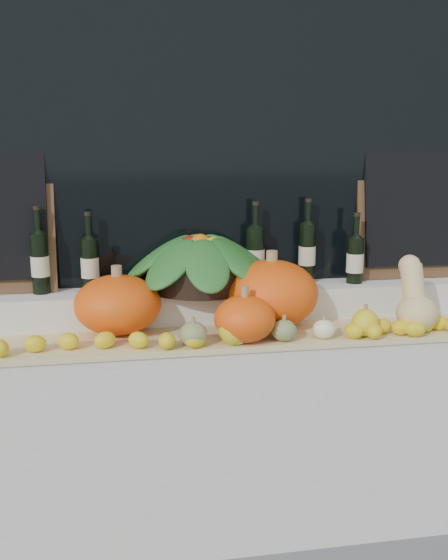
{
  "coord_description": "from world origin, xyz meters",
  "views": [
    {
      "loc": [
        -0.42,
        -0.95,
        1.65
      ],
      "look_at": [
        0.0,
        1.45,
        1.12
      ],
      "focal_mm": 40.0,
      "sensor_mm": 36.0,
      "label": 1
    }
  ],
  "objects_px": {
    "butternut_squash": "(415,302)",
    "produce_bowl": "(201,261)",
    "pumpkin_left": "(118,304)",
    "pumpkin_right": "(271,293)",
    "wine_bottle_tall": "(255,256)"
  },
  "relations": [
    {
      "from": "butternut_squash",
      "to": "produce_bowl",
      "type": "distance_m",
      "value": 0.91
    },
    {
      "from": "pumpkin_left",
      "to": "produce_bowl",
      "type": "xyz_separation_m",
      "value": [
        0.36,
        0.16,
        0.14
      ]
    },
    {
      "from": "pumpkin_left",
      "to": "pumpkin_right",
      "type": "height_order",
      "value": "pumpkin_right"
    },
    {
      "from": "pumpkin_left",
      "to": "wine_bottle_tall",
      "type": "relative_size",
      "value": 0.95
    },
    {
      "from": "butternut_squash",
      "to": "wine_bottle_tall",
      "type": "bearing_deg",
      "value": 149.44
    },
    {
      "from": "pumpkin_left",
      "to": "butternut_squash",
      "type": "bearing_deg",
      "value": -7.7
    },
    {
      "from": "pumpkin_right",
      "to": "wine_bottle_tall",
      "type": "relative_size",
      "value": 1.06
    },
    {
      "from": "pumpkin_right",
      "to": "produce_bowl",
      "type": "relative_size",
      "value": 0.57
    },
    {
      "from": "butternut_squash",
      "to": "produce_bowl",
      "type": "relative_size",
      "value": 0.44
    },
    {
      "from": "butternut_squash",
      "to": "wine_bottle_tall",
      "type": "distance_m",
      "value": 0.7
    },
    {
      "from": "produce_bowl",
      "to": "pumpkin_right",
      "type": "bearing_deg",
      "value": -30.75
    },
    {
      "from": "pumpkin_left",
      "to": "butternut_squash",
      "type": "distance_m",
      "value": 1.21
    },
    {
      "from": "pumpkin_left",
      "to": "wine_bottle_tall",
      "type": "bearing_deg",
      "value": 17.27
    },
    {
      "from": "pumpkin_left",
      "to": "produce_bowl",
      "type": "bearing_deg",
      "value": 23.5
    },
    {
      "from": "butternut_squash",
      "to": "wine_bottle_tall",
      "type": "xyz_separation_m",
      "value": [
        -0.59,
        0.35,
        0.15
      ]
    }
  ]
}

